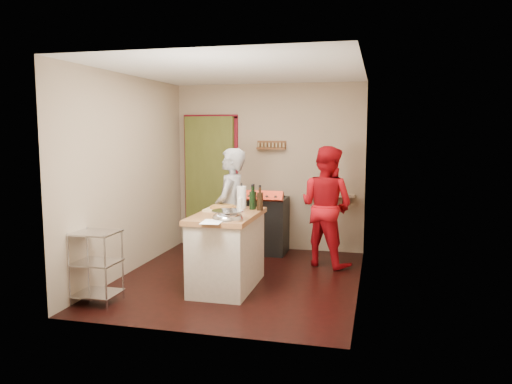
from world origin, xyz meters
TOP-DOWN VIEW (x-y plane):
  - floor at (0.00, 0.00)m, footprint 3.50×3.50m
  - back_wall at (-0.64, 1.78)m, footprint 3.00×0.44m
  - left_wall at (-1.50, 0.00)m, footprint 0.04×3.50m
  - right_wall at (1.50, 0.00)m, footprint 0.04×3.50m
  - ceiling at (0.00, 0.00)m, footprint 3.00×3.50m
  - stove at (0.05, 1.42)m, footprint 0.60×0.63m
  - wire_shelving at (-1.28, -1.20)m, footprint 0.48×0.40m
  - island at (-0.04, -0.36)m, footprint 0.72×1.33m
  - person_stripe at (-0.15, 0.15)m, footprint 0.40×0.61m
  - person_red at (1.00, 0.95)m, footprint 1.01×0.93m

SIDE VIEW (x-z plane):
  - floor at x=0.00m, z-range 0.00..0.00m
  - wire_shelving at x=-1.28m, z-range 0.04..0.84m
  - stove at x=0.05m, z-range -0.05..0.95m
  - island at x=-0.04m, z-range -0.13..1.08m
  - person_stripe at x=-0.15m, z-range 0.00..1.66m
  - person_red at x=1.00m, z-range 0.00..1.67m
  - back_wall at x=-0.64m, z-range -0.17..2.43m
  - left_wall at x=-1.50m, z-range 0.00..2.60m
  - right_wall at x=1.50m, z-range 0.00..2.60m
  - ceiling at x=0.00m, z-range 2.60..2.62m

